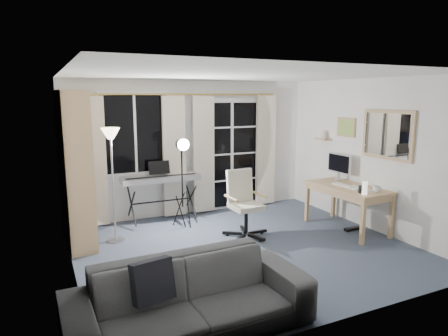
% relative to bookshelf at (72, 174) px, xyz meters
% --- Properties ---
extents(floor, '(4.50, 4.00, 0.02)m').
position_rel_bookshelf_xyz_m(floor, '(2.13, -1.17, -1.06)').
color(floor, '#384352').
rests_on(floor, ground).
extents(window, '(1.20, 0.08, 1.40)m').
position_rel_bookshelf_xyz_m(window, '(1.08, 0.81, 0.45)').
color(window, white).
rests_on(window, floor).
extents(french_door, '(1.32, 0.09, 2.11)m').
position_rel_bookshelf_xyz_m(french_door, '(2.88, 0.81, -0.02)').
color(french_door, white).
rests_on(french_door, floor).
extents(curtains, '(3.60, 0.07, 2.13)m').
position_rel_bookshelf_xyz_m(curtains, '(1.99, 0.72, 0.05)').
color(curtains, gold).
rests_on(curtains, floor).
extents(bookshelf, '(0.40, 1.04, 2.20)m').
position_rel_bookshelf_xyz_m(bookshelf, '(0.00, 0.00, 0.00)').
color(bookshelf, tan).
rests_on(bookshelf, floor).
extents(torchiere_lamp, '(0.29, 0.29, 1.68)m').
position_rel_bookshelf_xyz_m(torchiere_lamp, '(0.53, -0.08, 0.31)').
color(torchiere_lamp, '#B2B2B7').
rests_on(torchiere_lamp, floor).
extents(keyboard_piano, '(1.34, 0.66, 0.97)m').
position_rel_bookshelf_xyz_m(keyboard_piano, '(1.43, 0.53, -0.31)').
color(keyboard_piano, black).
rests_on(keyboard_piano, floor).
extents(studio_light, '(0.28, 0.30, 1.50)m').
position_rel_bookshelf_xyz_m(studio_light, '(1.66, 0.07, 0.16)').
color(studio_light, black).
rests_on(studio_light, floor).
extents(office_chair, '(0.68, 0.71, 1.02)m').
position_rel_bookshelf_xyz_m(office_chair, '(2.37, -0.63, -0.45)').
color(office_chair, black).
rests_on(office_chair, floor).
extents(desk, '(0.71, 1.35, 0.71)m').
position_rel_bookshelf_xyz_m(desk, '(4.01, -1.11, -0.42)').
color(desk, tan).
rests_on(desk, floor).
extents(monitor, '(0.17, 0.51, 0.45)m').
position_rel_bookshelf_xyz_m(monitor, '(4.20, -0.66, -0.06)').
color(monitor, silver).
rests_on(monitor, desk).
extents(desk_clutter, '(0.41, 0.81, 0.90)m').
position_rel_bookshelf_xyz_m(desk_clutter, '(3.95, -1.34, -0.49)').
color(desk_clutter, white).
rests_on(desk_clutter, desk).
extents(mug, '(0.12, 0.10, 0.12)m').
position_rel_bookshelf_xyz_m(mug, '(4.11, -1.61, -0.27)').
color(mug, silver).
rests_on(mug, desk).
extents(wall_mirror, '(0.04, 0.94, 0.74)m').
position_rel_bookshelf_xyz_m(wall_mirror, '(4.35, -1.52, 0.50)').
color(wall_mirror, tan).
rests_on(wall_mirror, floor).
extents(framed_print, '(0.03, 0.42, 0.32)m').
position_rel_bookshelf_xyz_m(framed_print, '(4.36, -0.62, 0.55)').
color(framed_print, tan).
rests_on(framed_print, floor).
extents(wall_shelf, '(0.16, 0.30, 0.18)m').
position_rel_bookshelf_xyz_m(wall_shelf, '(4.29, -0.12, 0.36)').
color(wall_shelf, tan).
rests_on(wall_shelf, floor).
extents(sofa, '(2.22, 0.68, 0.86)m').
position_rel_bookshelf_xyz_m(sofa, '(0.73, -2.71, -0.61)').
color(sofa, '#2E2E30').
rests_on(sofa, floor).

